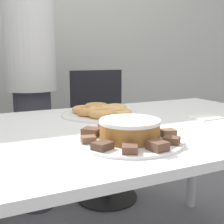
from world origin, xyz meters
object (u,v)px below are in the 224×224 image
Objects in this scene: frosted_cake at (130,130)px; napkin at (205,117)px; person_standing at (31,81)px; office_chair_right at (104,137)px; plate_donuts at (100,114)px; plate_cake at (130,141)px.

napkin is at bearing 21.09° from frosted_cake.
person_standing is 1.78× the size of office_chair_right.
plate_donuts reaches higher than napkin.
plate_donuts is 2.68× the size of napkin.
person_standing is 0.65m from office_chair_right.
napkin is (0.10, -0.90, 0.30)m from office_chair_right.
frosted_cake is 1.47× the size of napkin.
plate_cake is 2.59× the size of napkin.
person_standing is at bearing 105.30° from plate_donuts.
plate_cake is at bearing -102.17° from plate_donuts.
plate_donuts is 0.49m from napkin.
frosted_cake reaches higher than napkin.
office_chair_right reaches higher than plate_donuts.
office_chair_right is at bearing 69.62° from plate_cake.
plate_cake is 0.55m from napkin.
person_standing is at bearing 122.14° from napkin.
plate_donuts is at bearing 146.05° from napkin.
plate_cake is 0.48m from plate_donuts.
person_standing reaches higher than plate_cake.
person_standing is 1.14m from plate_cake.
plate_donuts is at bearing -112.04° from office_chair_right.
office_chair_right is 0.76m from plate_donuts.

